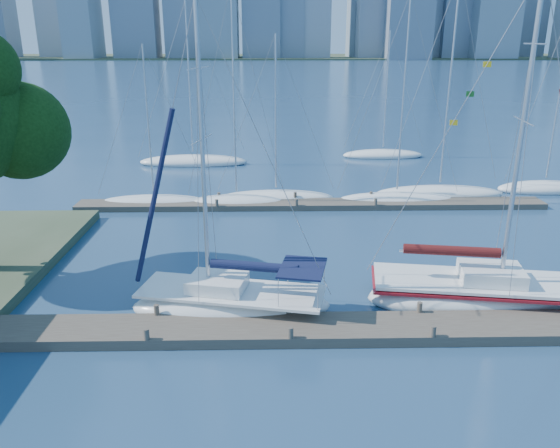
{
  "coord_description": "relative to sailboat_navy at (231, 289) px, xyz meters",
  "views": [
    {
      "loc": [
        -0.72,
        -17.64,
        10.3
      ],
      "look_at": [
        -0.26,
        4.0,
        2.94
      ],
      "focal_mm": 35.0,
      "sensor_mm": 36.0,
      "label": 1
    }
  ],
  "objects": [
    {
      "name": "sailboat_maroon",
      "position": [
        9.88,
        0.58,
        0.02
      ],
      "size": [
        9.0,
        4.12,
        13.32
      ],
      "rotation": [
        0.0,
        0.0,
        -0.15
      ],
      "color": "white",
      "rests_on": "ground"
    },
    {
      "name": "bg_boat_7",
      "position": [
        11.97,
        29.64,
        -0.74
      ],
      "size": [
        7.39,
        2.5,
        11.33
      ],
      "rotation": [
        0.0,
        0.0,
        0.05
      ],
      "color": "white",
      "rests_on": "ground"
    },
    {
      "name": "bg_boat_4",
      "position": [
        13.18,
        16.28,
        -0.71
      ],
      "size": [
        9.16,
        4.64,
        14.52
      ],
      "rotation": [
        0.0,
        0.0,
        0.27
      ],
      "color": "white",
      "rests_on": "ground"
    },
    {
      "name": "far_dock",
      "position": [
        4.24,
        14.15,
        -0.81
      ],
      "size": [
        30.0,
        1.8,
        0.36
      ],
      "primitive_type": "cube",
      "color": "#483E34",
      "rests_on": "ground"
    },
    {
      "name": "bg_boat_1",
      "position": [
        -0.59,
        14.69,
        -0.72
      ],
      "size": [
        6.29,
        2.36,
        13.72
      ],
      "rotation": [
        0.0,
        0.0,
        0.05
      ],
      "color": "white",
      "rests_on": "ground"
    },
    {
      "name": "bg_boat_3",
      "position": [
        9.94,
        15.01,
        -0.74
      ],
      "size": [
        7.96,
        2.89,
        13.27
      ],
      "rotation": [
        0.0,
        0.0,
        -0.11
      ],
      "color": "white",
      "rests_on": "ground"
    },
    {
      "name": "far_shore",
      "position": [
        2.24,
        318.15,
        -0.99
      ],
      "size": [
        800.0,
        100.0,
        1.5
      ],
      "primitive_type": "cube",
      "color": "#38472D",
      "rests_on": "ground"
    },
    {
      "name": "ground",
      "position": [
        2.24,
        -1.85,
        -0.99
      ],
      "size": [
        700.0,
        700.0,
        0.0
      ],
      "primitive_type": "plane",
      "color": "navy",
      "rests_on": "ground"
    },
    {
      "name": "near_dock",
      "position": [
        2.24,
        -1.85,
        -0.79
      ],
      "size": [
        26.0,
        2.0,
        0.4
      ],
      "primitive_type": "cube",
      "color": "#483E34",
      "rests_on": "ground"
    },
    {
      "name": "sailboat_navy",
      "position": [
        0.0,
        0.0,
        0.0
      ],
      "size": [
        8.2,
        4.12,
        12.26
      ],
      "rotation": [
        0.0,
        0.0,
        -0.21
      ],
      "color": "white",
      "rests_on": "ground"
    },
    {
      "name": "bg_boat_5",
      "position": [
        21.13,
        17.61,
        -0.71
      ],
      "size": [
        7.04,
        3.56,
        13.22
      ],
      "rotation": [
        0.0,
        0.0,
        0.2
      ],
      "color": "white",
      "rests_on": "ground"
    },
    {
      "name": "bg_boat_0",
      "position": [
        -5.98,
        14.89,
        -0.77
      ],
      "size": [
        7.21,
        2.35,
        10.33
      ],
      "rotation": [
        0.0,
        0.0,
        0.07
      ],
      "color": "white",
      "rests_on": "ground"
    },
    {
      "name": "bg_boat_2",
      "position": [
        1.98,
        15.71,
        -0.76
      ],
      "size": [
        7.73,
        2.18,
        10.94
      ],
      "rotation": [
        0.0,
        0.0,
        0.02
      ],
      "color": "white",
      "rests_on": "ground"
    },
    {
      "name": "bg_boat_6",
      "position": [
        -4.99,
        26.94,
        -0.71
      ],
      "size": [
        9.5,
        5.71,
        13.57
      ],
      "rotation": [
        0.0,
        0.0,
        0.38
      ],
      "color": "white",
      "rests_on": "ground"
    }
  ]
}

